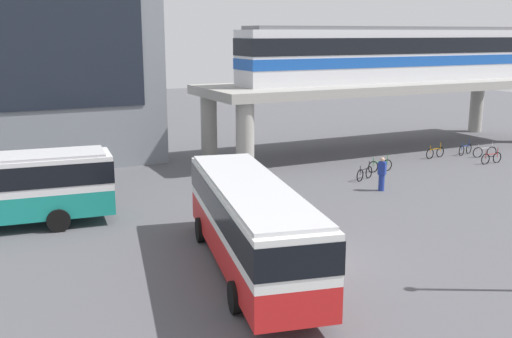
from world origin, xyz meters
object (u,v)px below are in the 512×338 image
at_px(bicycle_blue, 465,149).
at_px(train, 400,53).
at_px(bus_main, 250,218).
at_px(pedestrian_waiting_near_stop, 382,175).
at_px(bicycle_black, 365,174).
at_px(bicycle_orange, 435,153).
at_px(bicycle_green, 380,166).
at_px(bicycle_red, 491,158).
at_px(bicycle_silver, 485,152).

bearing_deg(bicycle_blue, train, 121.85).
height_order(bus_main, pedestrian_waiting_near_stop, bus_main).
distance_m(bicycle_black, bicycle_orange, 8.55).
xyz_separation_m(train, bicycle_black, (-8.04, -7.24, -6.52)).
xyz_separation_m(bus_main, bicycle_blue, (22.57, 12.36, -1.63)).
bearing_deg(bicycle_orange, bicycle_green, -164.13).
relative_size(bus_main, bicycle_red, 6.33).
bearing_deg(bicycle_orange, bicycle_red, -55.91).
xyz_separation_m(bicycle_red, bicycle_black, (-10.04, 0.03, 0.00)).
bearing_deg(pedestrian_waiting_near_stop, bicycle_red, 12.63).
xyz_separation_m(bus_main, bicycle_black, (11.85, 9.43, -1.63)).
distance_m(bicycle_silver, pedestrian_waiting_near_stop, 12.63).
bearing_deg(bicycle_blue, pedestrian_waiting_near_stop, -154.79).
xyz_separation_m(bicycle_blue, pedestrian_waiting_near_stop, (-11.39, -5.36, 0.51)).
bearing_deg(bicycle_silver, bicycle_orange, 158.41).
xyz_separation_m(bus_main, bicycle_red, (21.89, 9.40, -1.63)).
xyz_separation_m(bicycle_green, pedestrian_waiting_near_stop, (-2.77, -3.72, 0.51)).
distance_m(bus_main, bicycle_green, 17.66).
bearing_deg(bicycle_orange, train, 89.63).
xyz_separation_m(bicycle_red, bicycle_green, (-7.94, 1.32, 0.00)).
bearing_deg(bicycle_black, bicycle_green, 31.45).
height_order(bicycle_green, bicycle_silver, same).
relative_size(bus_main, bicycle_orange, 6.36).
bearing_deg(bus_main, bicycle_red, 23.23).
bearing_deg(bicycle_blue, bicycle_silver, -66.55).
bearing_deg(bus_main, bicycle_blue, 28.70).
xyz_separation_m(bicycle_black, bicycle_orange, (8.01, 2.97, 0.00)).
bearing_deg(train, bicycle_black, -138.01).
relative_size(bicycle_blue, bicycle_black, 1.04).
bearing_deg(bicycle_silver, train, 120.08).
relative_size(train, bus_main, 2.20).
bearing_deg(bicycle_black, bus_main, -141.48).
xyz_separation_m(train, pedestrian_waiting_near_stop, (-8.71, -9.67, -6.01)).
bearing_deg(bicycle_black, train, 41.99).
relative_size(bicycle_green, pedestrian_waiting_near_stop, 0.98).
distance_m(bicycle_red, bicycle_black, 10.04).
relative_size(bus_main, pedestrian_waiting_near_stop, 6.19).
xyz_separation_m(bicycle_green, bicycle_black, (-2.10, -1.28, 0.00)).
bearing_deg(bicycle_red, bicycle_black, 179.82).
xyz_separation_m(train, bus_main, (-19.89, -16.67, -4.89)).
bearing_deg(bicycle_blue, bicycle_black, -164.72).
height_order(train, bicycle_orange, train).
height_order(train, bicycle_green, train).
distance_m(bicycle_silver, bicycle_black, 11.39).
bearing_deg(bicycle_red, bus_main, -156.77).
bearing_deg(pedestrian_waiting_near_stop, train, 48.00).
distance_m(bicycle_green, bicycle_silver, 9.17).
height_order(train, bus_main, train).
distance_m(train, bicycle_silver, 9.15).
relative_size(bus_main, bicycle_black, 6.87).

